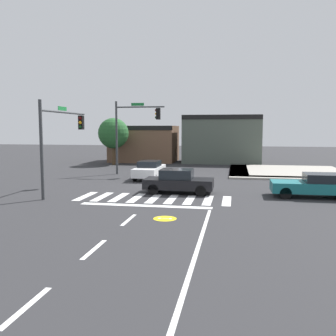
{
  "coord_description": "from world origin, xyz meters",
  "views": [
    {
      "loc": [
        4.45,
        -24.67,
        3.9
      ],
      "look_at": [
        0.09,
        -0.5,
        1.31
      ],
      "focal_mm": 39.99,
      "sensor_mm": 36.0,
      "label": 1
    }
  ],
  "objects_px": {
    "traffic_signal_northwest": "(134,125)",
    "car_teal": "(315,185)",
    "traffic_signal_southwest": "(61,131)",
    "roadside_tree": "(113,133)",
    "car_black": "(178,181)",
    "car_white": "(149,170)"
  },
  "relations": [
    {
      "from": "traffic_signal_northwest",
      "to": "car_teal",
      "type": "bearing_deg",
      "value": -33.29
    },
    {
      "from": "traffic_signal_southwest",
      "to": "roadside_tree",
      "type": "xyz_separation_m",
      "value": [
        -2.58,
        17.5,
        -0.37
      ]
    },
    {
      "from": "traffic_signal_southwest",
      "to": "traffic_signal_northwest",
      "type": "bearing_deg",
      "value": -11.27
    },
    {
      "from": "traffic_signal_southwest",
      "to": "roadside_tree",
      "type": "relative_size",
      "value": 1.19
    },
    {
      "from": "car_teal",
      "to": "car_black",
      "type": "bearing_deg",
      "value": -0.29
    },
    {
      "from": "traffic_signal_northwest",
      "to": "traffic_signal_southwest",
      "type": "bearing_deg",
      "value": -101.27
    },
    {
      "from": "car_black",
      "to": "car_teal",
      "type": "relative_size",
      "value": 0.92
    },
    {
      "from": "traffic_signal_southwest",
      "to": "roadside_tree",
      "type": "bearing_deg",
      "value": 8.39
    },
    {
      "from": "traffic_signal_southwest",
      "to": "car_teal",
      "type": "relative_size",
      "value": 1.33
    },
    {
      "from": "car_black",
      "to": "car_white",
      "type": "bearing_deg",
      "value": -62.28
    },
    {
      "from": "traffic_signal_southwest",
      "to": "car_black",
      "type": "xyz_separation_m",
      "value": [
        7.0,
        1.02,
        -3.02
      ]
    },
    {
      "from": "traffic_signal_southwest",
      "to": "car_white",
      "type": "height_order",
      "value": "traffic_signal_southwest"
    },
    {
      "from": "traffic_signal_northwest",
      "to": "car_black",
      "type": "xyz_separation_m",
      "value": [
        5.11,
        -8.49,
        -3.48
      ]
    },
    {
      "from": "traffic_signal_southwest",
      "to": "car_black",
      "type": "distance_m",
      "value": 7.7
    },
    {
      "from": "car_teal",
      "to": "car_white",
      "type": "bearing_deg",
      "value": -29.01
    },
    {
      "from": "car_black",
      "to": "car_teal",
      "type": "bearing_deg",
      "value": 179.71
    },
    {
      "from": "traffic_signal_southwest",
      "to": "roadside_tree",
      "type": "height_order",
      "value": "traffic_signal_southwest"
    },
    {
      "from": "car_black",
      "to": "car_teal",
      "type": "distance_m",
      "value": 7.89
    },
    {
      "from": "car_black",
      "to": "roadside_tree",
      "type": "relative_size",
      "value": 0.82
    },
    {
      "from": "car_teal",
      "to": "roadside_tree",
      "type": "distance_m",
      "value": 24.19
    },
    {
      "from": "traffic_signal_northwest",
      "to": "car_white",
      "type": "height_order",
      "value": "traffic_signal_northwest"
    },
    {
      "from": "car_white",
      "to": "car_teal",
      "type": "xyz_separation_m",
      "value": [
        11.1,
        -6.15,
        0.0
      ]
    }
  ]
}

